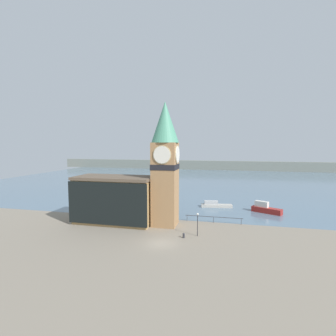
{
  "coord_description": "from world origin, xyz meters",
  "views": [
    {
      "loc": [
        9.24,
        -34.41,
        13.76
      ],
      "look_at": [
        -0.39,
        6.3,
        10.05
      ],
      "focal_mm": 28.0,
      "sensor_mm": 36.0,
      "label": 1
    }
  ],
  "objects": [
    {
      "name": "water",
      "position": [
        0.0,
        71.8,
        -0.0
      ],
      "size": [
        160.0,
        120.0,
        0.0
      ],
      "color": "slate",
      "rests_on": "ground_plane"
    },
    {
      "name": "boat_far",
      "position": [
        16.5,
        20.94,
        0.82
      ],
      "size": [
        5.93,
        4.18,
        2.26
      ],
      "rotation": [
        0.0,
        0.0,
        -0.5
      ],
      "color": "maroon",
      "rests_on": "water"
    },
    {
      "name": "far_shoreline",
      "position": [
        0.0,
        111.8,
        2.5
      ],
      "size": [
        180.0,
        3.0,
        5.0
      ],
      "color": "gray",
      "rests_on": "water"
    },
    {
      "name": "pier_building",
      "position": [
        -10.49,
        7.86,
        4.13
      ],
      "size": [
        14.03,
        6.68,
        8.22
      ],
      "color": "#A88451",
      "rests_on": "ground_plane"
    },
    {
      "name": "pier_railing",
      "position": [
        6.67,
        11.55,
        0.95
      ],
      "size": [
        10.09,
        0.08,
        1.09
      ],
      "color": "#333338",
      "rests_on": "ground_plane"
    },
    {
      "name": "mooring_bollard_near",
      "position": [
        2.82,
        2.86,
        0.4
      ],
      "size": [
        0.35,
        0.35,
        0.74
      ],
      "color": "#2D2D33",
      "rests_on": "ground_plane"
    },
    {
      "name": "lamp_post",
      "position": [
        4.71,
        4.1,
        2.52
      ],
      "size": [
        0.32,
        0.32,
        3.55
      ],
      "color": "black",
      "rests_on": "ground_plane"
    },
    {
      "name": "boat_near",
      "position": [
        6.27,
        23.46,
        0.5
      ],
      "size": [
        6.89,
        2.6,
        1.4
      ],
      "rotation": [
        0.0,
        0.0,
        0.14
      ],
      "color": "#B7B2A8",
      "rests_on": "water"
    },
    {
      "name": "clock_tower",
      "position": [
        -1.38,
        8.38,
        11.11
      ],
      "size": [
        4.63,
        4.63,
        20.94
      ],
      "color": "#9E754C",
      "rests_on": "ground_plane"
    },
    {
      "name": "ground_plane",
      "position": [
        0.0,
        0.0,
        0.0
      ],
      "size": [
        160.0,
        160.0,
        0.0
      ],
      "primitive_type": "plane",
      "color": "gray"
    }
  ]
}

